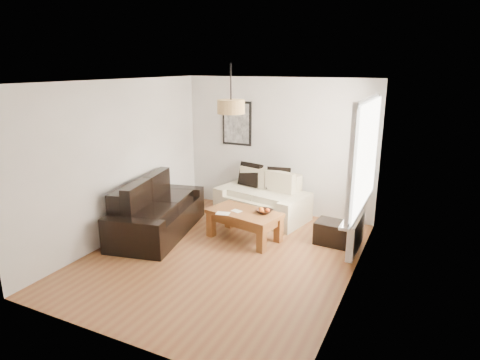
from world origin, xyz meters
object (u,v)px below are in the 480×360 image
at_px(loveseat_cream, 262,196).
at_px(ottoman, 336,233).
at_px(coffee_table, 244,225).
at_px(sofa_leather, 157,209).

bearing_deg(loveseat_cream, ottoman, -9.97).
bearing_deg(coffee_table, loveseat_cream, 96.74).
distance_m(loveseat_cream, ottoman, 1.68).
xyz_separation_m(sofa_leather, ottoman, (2.88, 0.87, -0.26)).
bearing_deg(sofa_leather, loveseat_cream, -54.19).
bearing_deg(ottoman, sofa_leather, -163.23).
bearing_deg(coffee_table, ottoman, 17.88).
relative_size(loveseat_cream, coffee_table, 1.42).
relative_size(sofa_leather, ottoman, 3.16).
distance_m(sofa_leather, coffee_table, 1.52).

